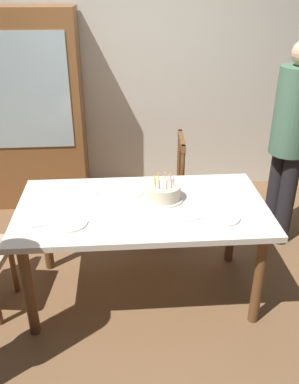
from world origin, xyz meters
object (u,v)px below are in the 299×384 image
(dining_table, at_px, (142,217))
(plate_far_side, at_px, (129,191))
(birthday_cake, at_px, (164,192))
(person_guest, at_px, (291,135))
(plate_near_celebrant, at_px, (70,223))
(china_cabinet, at_px, (26,112))
(plate_near_guest, at_px, (223,217))
(chair_spindle_back, at_px, (160,190))

(dining_table, distance_m, plate_far_side, 0.24)
(dining_table, xyz_separation_m, birthday_cake, (0.15, 0.08, 0.14))
(birthday_cake, relative_size, person_guest, 0.16)
(plate_near_celebrant, xyz_separation_m, china_cabinet, (-0.58, 1.76, 0.20))
(plate_near_guest, xyz_separation_m, person_guest, (0.74, 0.85, 0.23))
(dining_table, height_order, plate_near_guest, plate_near_guest)
(dining_table, height_order, birthday_cake, birthday_cake)
(china_cabinet, bearing_deg, plate_near_guest, -48.62)
(birthday_cake, relative_size, plate_near_celebrant, 1.27)
(china_cabinet, bearing_deg, dining_table, -56.16)
(plate_near_guest, height_order, chair_spindle_back, chair_spindle_back)
(dining_table, bearing_deg, plate_near_celebrant, -156.43)
(plate_near_celebrant, distance_m, china_cabinet, 1.86)
(plate_near_celebrant, xyz_separation_m, chair_spindle_back, (0.67, 0.97, -0.29))
(chair_spindle_back, distance_m, person_guest, 1.17)
(plate_far_side, bearing_deg, chair_spindle_back, 63.12)
(dining_table, bearing_deg, chair_spindle_back, 75.25)
(plate_near_guest, relative_size, person_guest, 0.13)
(plate_far_side, xyz_separation_m, person_guest, (1.33, 0.44, 0.23))
(dining_table, distance_m, plate_near_guest, 0.55)
(plate_far_side, xyz_separation_m, chair_spindle_back, (0.29, 0.57, -0.29))
(plate_far_side, bearing_deg, china_cabinet, 125.32)
(birthday_cake, height_order, china_cabinet, china_cabinet)
(plate_far_side, xyz_separation_m, china_cabinet, (-0.96, 1.36, 0.20))
(birthday_cake, bearing_deg, plate_far_side, 152.72)
(plate_far_side, distance_m, chair_spindle_back, 0.70)
(dining_table, height_order, chair_spindle_back, chair_spindle_back)
(plate_near_guest, height_order, person_guest, person_guest)
(dining_table, relative_size, china_cabinet, 0.89)
(plate_near_guest, height_order, china_cabinet, china_cabinet)
(person_guest, xyz_separation_m, china_cabinet, (-2.29, 0.91, -0.03))
(plate_far_side, bearing_deg, plate_near_guest, -34.43)
(dining_table, bearing_deg, plate_near_guest, -21.80)
(plate_near_celebrant, bearing_deg, person_guest, 26.42)
(dining_table, distance_m, china_cabinet, 1.90)
(birthday_cake, height_order, plate_near_guest, birthday_cake)
(plate_near_celebrant, bearing_deg, china_cabinet, 108.25)
(birthday_cake, distance_m, china_cabinet, 1.91)
(plate_far_side, relative_size, person_guest, 0.13)
(chair_spindle_back, relative_size, person_guest, 0.55)
(dining_table, distance_m, person_guest, 1.44)
(birthday_cake, bearing_deg, plate_near_guest, -38.65)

